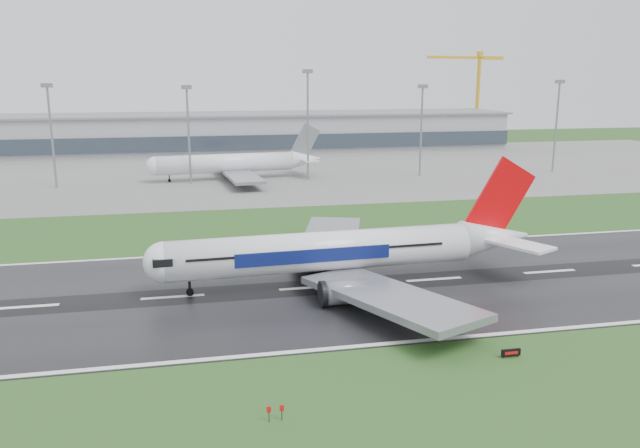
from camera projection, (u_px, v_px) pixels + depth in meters
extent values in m
plane|color=#22491A|center=(309.00, 288.00, 94.25)|extent=(520.00, 520.00, 0.00)
cube|color=black|center=(309.00, 288.00, 94.24)|extent=(400.00, 45.00, 0.10)
cube|color=slate|center=(241.00, 170.00, 213.40)|extent=(400.00, 130.00, 0.08)
cube|color=gray|center=(230.00, 133.00, 268.88)|extent=(240.00, 36.00, 15.00)
cylinder|color=gray|center=(52.00, 139.00, 175.63)|extent=(0.64, 0.64, 28.13)
cylinder|color=gray|center=(189.00, 137.00, 183.09)|extent=(0.64, 0.64, 27.53)
cylinder|color=gray|center=(308.00, 128.00, 189.52)|extent=(0.64, 0.64, 32.03)
cylinder|color=gray|center=(421.00, 133.00, 197.16)|extent=(0.64, 0.64, 27.55)
cylinder|color=gray|center=(556.00, 128.00, 206.21)|extent=(0.64, 0.64, 28.91)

